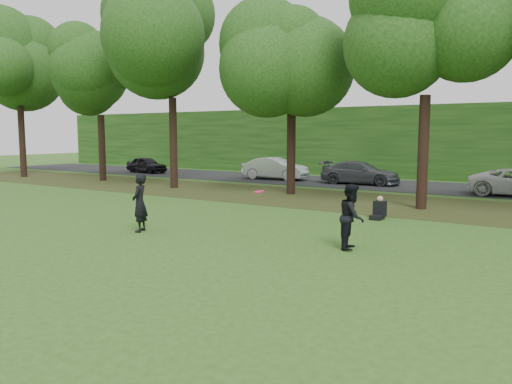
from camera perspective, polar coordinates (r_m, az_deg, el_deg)
ground at (r=12.94m, az=-14.73°, el=-7.28°), size 120.00×120.00×0.00m
leaf_litter at (r=23.56m, az=9.33°, el=-0.90°), size 60.00×7.00×0.01m
street at (r=31.01m, az=15.29°, el=0.77°), size 70.00×7.00×0.02m
far_hedge at (r=36.62m, az=18.29°, el=5.44°), size 70.00×3.00×5.00m
player_left at (r=16.04m, az=-13.15°, el=-1.23°), size 0.68×0.79×1.83m
player_right at (r=13.54m, az=10.91°, el=-2.76°), size 0.85×0.99×1.76m
parked_cars at (r=29.72m, az=15.41°, el=1.88°), size 37.35×3.81×1.48m
frisbee at (r=13.83m, az=0.34°, el=0.04°), size 0.31×0.32×0.07m
seated_person at (r=18.64m, az=13.88°, el=-2.04°), size 0.42×0.73×0.83m
tree_line at (r=23.92m, az=8.85°, el=18.11°), size 55.30×7.90×12.31m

